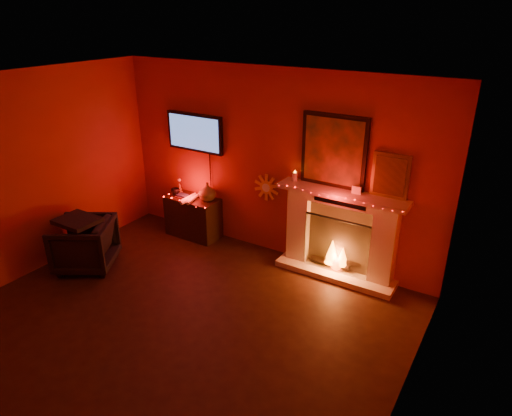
# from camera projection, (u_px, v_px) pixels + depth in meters

# --- Properties ---
(room) EXTENTS (5.00, 5.00, 5.00)m
(room) POSITION_uv_depth(u_px,v_px,m) (144.00, 232.00, 4.50)
(room) COLOR black
(room) RESTS_ON ground
(floor) EXTENTS (5.00, 5.00, 0.00)m
(floor) POSITION_uv_depth(u_px,v_px,m) (156.00, 341.00, 5.04)
(floor) COLOR black
(floor) RESTS_ON ground
(fireplace) EXTENTS (1.72, 0.40, 2.18)m
(fireplace) POSITION_uv_depth(u_px,v_px,m) (340.00, 226.00, 6.07)
(fireplace) COLOR beige
(fireplace) RESTS_ON floor
(tv) EXTENTS (1.00, 0.07, 1.24)m
(tv) POSITION_uv_depth(u_px,v_px,m) (195.00, 133.00, 6.91)
(tv) COLOR black
(tv) RESTS_ON room
(sunburst_clock) EXTENTS (0.40, 0.03, 0.40)m
(sunburst_clock) POSITION_uv_depth(u_px,v_px,m) (266.00, 187.00, 6.60)
(sunburst_clock) COLOR #F5A232
(sunburst_clock) RESTS_ON room
(console_table) EXTENTS (0.85, 0.52, 0.93)m
(console_table) POSITION_uv_depth(u_px,v_px,m) (194.00, 214.00, 7.26)
(console_table) COLOR black
(console_table) RESTS_ON floor
(armchair) EXTENTS (1.06, 1.05, 0.71)m
(armchair) POSITION_uv_depth(u_px,v_px,m) (85.00, 244.00, 6.37)
(armchair) COLOR black
(armchair) RESTS_ON floor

